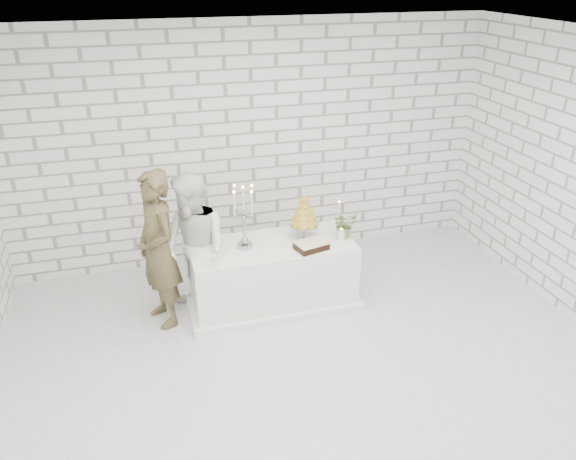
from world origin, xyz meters
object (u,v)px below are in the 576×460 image
(cake_table, at_px, (272,274))
(candelabra, at_px, (244,217))
(groom, at_px, (158,250))
(croquembouche, at_px, (304,216))
(bride, at_px, (194,249))

(cake_table, bearing_deg, candelabra, 178.00)
(groom, xyz_separation_m, croquembouche, (1.61, 0.09, 0.14))
(croquembouche, bearing_deg, groom, -176.83)
(cake_table, relative_size, groom, 1.04)
(cake_table, distance_m, groom, 1.32)
(groom, distance_m, bride, 0.37)
(candelabra, height_order, croquembouche, candelabra)
(candelabra, relative_size, croquembouche, 1.41)
(groom, bearing_deg, cake_table, 70.75)
(bride, relative_size, candelabra, 2.29)
(cake_table, distance_m, candelabra, 0.79)
(groom, relative_size, candelabra, 2.41)
(groom, bearing_deg, bride, 67.79)
(cake_table, xyz_separation_m, bride, (-0.85, -0.03, 0.45))
(bride, xyz_separation_m, croquembouche, (1.24, 0.10, 0.18))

